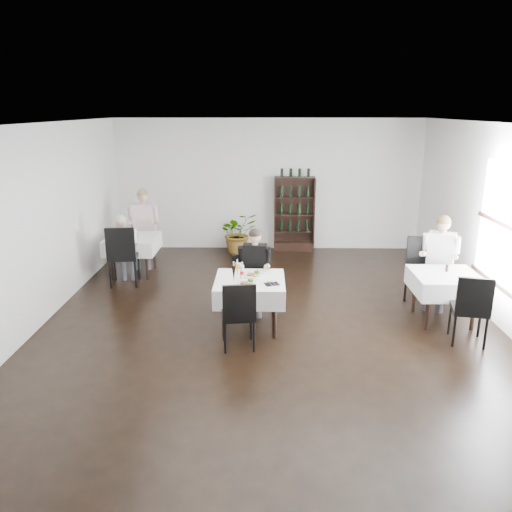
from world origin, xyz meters
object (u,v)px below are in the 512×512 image
Objects in this scene: potted_tree at (238,233)px; main_table at (250,289)px; wine_shelf at (294,215)px; diner_main at (254,264)px.

main_table is at bearing -84.55° from potted_tree.
wine_shelf reaches higher than main_table.
wine_shelf is 1.27× the size of diner_main.
wine_shelf is at bearing 78.22° from main_table.
potted_tree is (-1.29, -0.20, -0.38)m from wine_shelf.
wine_shelf is 1.70× the size of main_table.
diner_main reaches higher than main_table.
main_table is 1.10× the size of potted_tree.
wine_shelf is 1.88× the size of potted_tree.
diner_main is at bearing -82.65° from potted_tree.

